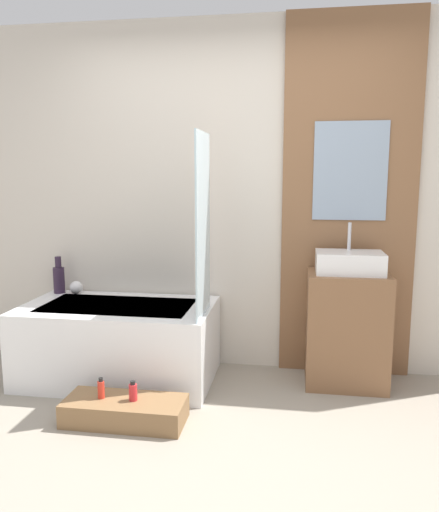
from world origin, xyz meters
TOP-DOWN VIEW (x-y plane):
  - ground_plane at (0.00, 0.00)m, footprint 12.00×12.00m
  - wall_tiled_back at (0.00, 1.58)m, footprint 4.20×0.06m
  - wall_wood_accent at (0.80, 1.53)m, footprint 0.95×0.04m
  - bathtub at (-0.82, 1.14)m, footprint 1.37×0.78m
  - glass_shower_screen at (-0.16, 1.00)m, footprint 0.01×0.45m
  - wooden_step_bench at (-0.56, 0.51)m, footprint 0.73×0.30m
  - vanity_cabinet at (0.80, 1.30)m, footprint 0.56×0.42m
  - sink at (0.80, 1.30)m, footprint 0.46×0.30m
  - vase_tall_dark at (-1.41, 1.44)m, footprint 0.09×0.09m
  - vase_round_light at (-1.26, 1.43)m, footprint 0.10×0.10m
  - bottle_soap_primary at (-0.70, 0.51)m, footprint 0.04×0.04m
  - bottle_soap_secondary at (-0.50, 0.51)m, footprint 0.05×0.05m

SIDE VIEW (x-z plane):
  - ground_plane at x=0.00m, z-range 0.00..0.00m
  - wooden_step_bench at x=-0.56m, z-range 0.00..0.14m
  - bottle_soap_secondary at x=-0.50m, z-range 0.14..0.26m
  - bottle_soap_primary at x=-0.70m, z-range 0.14..0.26m
  - bathtub at x=-0.82m, z-range 0.00..0.55m
  - vanity_cabinet at x=0.80m, z-range 0.00..0.80m
  - vase_round_light at x=-1.26m, z-range 0.55..0.65m
  - vase_tall_dark at x=-1.41m, z-range 0.52..0.81m
  - sink at x=0.80m, z-range 0.71..1.05m
  - glass_shower_screen at x=-0.16m, z-range 0.55..1.74m
  - wall_tiled_back at x=0.00m, z-range 0.00..2.60m
  - wall_wood_accent at x=0.80m, z-range 0.01..2.61m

